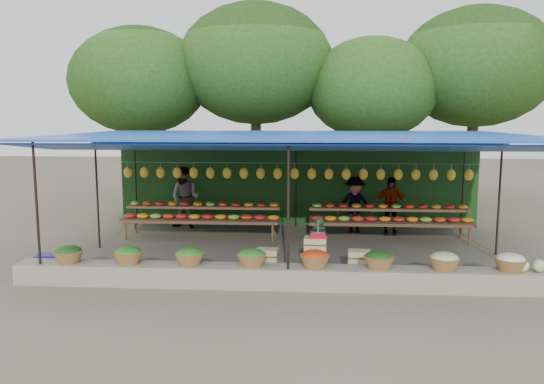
# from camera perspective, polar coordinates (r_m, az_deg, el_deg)

# --- Properties ---
(ground) EXTENTS (60.00, 60.00, 0.00)m
(ground) POSITION_cam_1_polar(r_m,az_deg,el_deg) (12.93, 2.24, -6.37)
(ground) COLOR brown
(ground) RESTS_ON ground
(stone_curb) EXTENTS (10.60, 0.55, 0.40)m
(stone_curb) POSITION_cam_1_polar(r_m,az_deg,el_deg) (10.23, 1.77, -9.12)
(stone_curb) COLOR gray
(stone_curb) RESTS_ON ground
(stall_canopy) EXTENTS (10.80, 6.60, 2.82)m
(stall_canopy) POSITION_cam_1_polar(r_m,az_deg,el_deg) (12.61, 2.31, 5.55)
(stall_canopy) COLOR black
(stall_canopy) RESTS_ON ground
(produce_baskets) EXTENTS (8.98, 0.58, 0.34)m
(produce_baskets) POSITION_cam_1_polar(r_m,az_deg,el_deg) (10.13, 1.20, -7.15)
(produce_baskets) COLOR brown
(produce_baskets) RESTS_ON stone_curb
(netting_backdrop) EXTENTS (10.60, 0.06, 2.50)m
(netting_backdrop) POSITION_cam_1_polar(r_m,az_deg,el_deg) (15.79, 2.61, 0.89)
(netting_backdrop) COLOR #234B1A
(netting_backdrop) RESTS_ON ground
(tree_row) EXTENTS (16.51, 5.50, 7.12)m
(tree_row) POSITION_cam_1_polar(r_m,az_deg,el_deg) (18.66, 4.49, 12.60)
(tree_row) COLOR #3D2016
(tree_row) RESTS_ON ground
(fruit_table_left) EXTENTS (4.21, 0.95, 0.93)m
(fruit_table_left) POSITION_cam_1_polar(r_m,az_deg,el_deg) (14.40, -7.55, -2.47)
(fruit_table_left) COLOR #503D20
(fruit_table_left) RESTS_ON ground
(fruit_table_right) EXTENTS (4.21, 0.95, 0.93)m
(fruit_table_right) POSITION_cam_1_polar(r_m,az_deg,el_deg) (14.27, 12.55, -2.69)
(fruit_table_right) COLOR #503D20
(fruit_table_right) RESTS_ON ground
(crate_counter) EXTENTS (2.37, 0.37, 0.77)m
(crate_counter) POSITION_cam_1_polar(r_m,az_deg,el_deg) (11.06, 4.52, -7.23)
(crate_counter) COLOR tan
(crate_counter) RESTS_ON ground
(weighing_scale) EXTENTS (0.32, 0.32, 0.34)m
(weighing_scale) POSITION_cam_1_polar(r_m,az_deg,el_deg) (10.93, 4.97, -4.49)
(weighing_scale) COLOR red
(weighing_scale) RESTS_ON crate_counter
(vendor_seated) EXTENTS (0.40, 0.28, 1.05)m
(vendor_seated) POSITION_cam_1_polar(r_m,az_deg,el_deg) (11.72, 5.05, -5.26)
(vendor_seated) COLOR #1C3E24
(vendor_seated) RESTS_ON ground
(customer_left) EXTENTS (1.02, 0.88, 1.80)m
(customer_left) POSITION_cam_1_polar(r_m,az_deg,el_deg) (15.60, -9.32, -0.61)
(customer_left) COLOR slate
(customer_left) RESTS_ON ground
(customer_mid) EXTENTS (1.03, 0.61, 1.58)m
(customer_mid) POSITION_cam_1_polar(r_m,az_deg,el_deg) (15.03, 8.89, -1.35)
(customer_mid) COLOR slate
(customer_mid) RESTS_ON ground
(customer_right) EXTENTS (0.96, 0.43, 1.61)m
(customer_right) POSITION_cam_1_polar(r_m,az_deg,el_deg) (14.92, 12.60, -1.46)
(customer_right) COLOR slate
(customer_right) RESTS_ON ground
(blue_crate_front) EXTENTS (0.53, 0.43, 0.28)m
(blue_crate_front) POSITION_cam_1_polar(r_m,az_deg,el_deg) (12.09, -23.08, -7.36)
(blue_crate_front) COLOR navy
(blue_crate_front) RESTS_ON ground
(blue_crate_back) EXTENTS (0.60, 0.48, 0.32)m
(blue_crate_back) POSITION_cam_1_polar(r_m,az_deg,el_deg) (12.35, -22.76, -6.92)
(blue_crate_back) COLOR navy
(blue_crate_back) RESTS_ON ground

